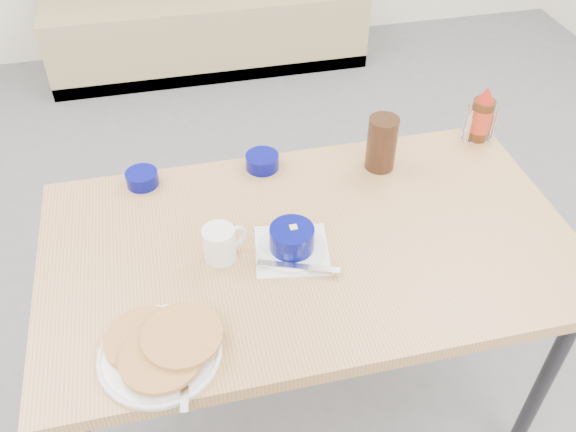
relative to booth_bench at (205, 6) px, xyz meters
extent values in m
cube|color=tan|center=(0.00, -0.06, -0.12)|extent=(1.90, 0.55, 0.45)
cube|color=#2D2D33|center=(0.00, -0.06, -0.31)|extent=(1.90, 0.55, 0.08)
cube|color=tan|center=(0.00, -2.53, 0.39)|extent=(1.40, 0.80, 0.04)
cylinder|color=#2D2D33|center=(0.62, -2.85, 0.01)|extent=(0.04, 0.04, 0.72)
cylinder|color=#2D2D33|center=(-0.62, -2.21, 0.01)|extent=(0.04, 0.04, 0.72)
cylinder|color=#2D2D33|center=(0.62, -2.21, 0.01)|extent=(0.04, 0.04, 0.72)
cylinder|color=white|center=(-0.41, -2.81, 0.42)|extent=(0.27, 0.27, 0.01)
cylinder|color=#DC9953|center=(-0.44, -2.77, 0.43)|extent=(0.18, 0.18, 0.01)
cylinder|color=#DC9953|center=(-0.41, -2.84, 0.44)|extent=(0.18, 0.18, 0.01)
cylinder|color=#DC9953|center=(-0.36, -2.80, 0.45)|extent=(0.18, 0.18, 0.01)
cube|color=silver|center=(-0.37, -2.91, 0.43)|extent=(0.03, 0.12, 0.00)
cylinder|color=white|center=(-0.24, -2.54, 0.46)|extent=(0.08, 0.08, 0.09)
cylinder|color=black|center=(-0.24, -2.54, 0.50)|extent=(0.07, 0.07, 0.00)
torus|color=white|center=(-0.20, -2.52, 0.46)|extent=(0.07, 0.04, 0.07)
cube|color=white|center=(-0.06, -2.56, 0.41)|extent=(0.21, 0.21, 0.00)
cylinder|color=white|center=(-0.06, -2.56, 0.42)|extent=(0.18, 0.18, 0.01)
cylinder|color=#040766|center=(-0.06, -2.56, 0.46)|extent=(0.12, 0.12, 0.06)
cylinder|color=white|center=(-0.06, -2.56, 0.48)|extent=(0.10, 0.10, 0.01)
cube|color=#F4DB60|center=(-0.05, -2.55, 0.49)|extent=(0.02, 0.02, 0.01)
cube|color=silver|center=(-0.06, -2.63, 0.43)|extent=(0.20, 0.09, 0.01)
cylinder|color=#040766|center=(-0.42, -2.19, 0.43)|extent=(0.09, 0.09, 0.04)
cylinder|color=#040766|center=(-0.06, -2.19, 0.43)|extent=(0.10, 0.10, 0.05)
cylinder|color=black|center=(0.28, -2.27, 0.49)|extent=(0.09, 0.09, 0.17)
cube|color=silver|center=(0.64, -2.19, 0.41)|extent=(0.11, 0.07, 0.00)
cylinder|color=silver|center=(0.60, -2.21, 0.47)|extent=(0.01, 0.01, 0.11)
cylinder|color=silver|center=(0.68, -2.22, 0.47)|extent=(0.01, 0.01, 0.11)
cylinder|color=silver|center=(0.60, -2.17, 0.47)|extent=(0.01, 0.01, 0.11)
cylinder|color=silver|center=(0.68, -2.18, 0.47)|extent=(0.01, 0.01, 0.11)
cylinder|color=silver|center=(0.62, -2.19, 0.45)|extent=(0.03, 0.03, 0.08)
cylinder|color=#3F3326|center=(0.66, -2.20, 0.45)|extent=(0.03, 0.03, 0.08)
cylinder|color=#47230F|center=(0.64, -2.19, 0.48)|extent=(0.07, 0.07, 0.14)
cylinder|color=#C85317|center=(0.64, -2.19, 0.48)|extent=(0.07, 0.07, 0.08)
cone|color=#B01911|center=(0.64, -2.19, 0.57)|extent=(0.05, 0.05, 0.05)
camera|label=1|loc=(-0.31, -3.64, 1.54)|focal=38.00mm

